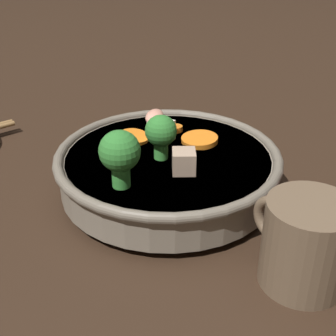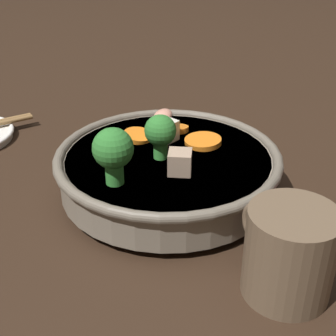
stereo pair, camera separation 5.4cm
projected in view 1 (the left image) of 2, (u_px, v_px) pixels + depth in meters
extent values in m
plane|color=black|center=(168.00, 193.00, 0.57)|extent=(3.00, 3.00, 0.00)
cylinder|color=slate|center=(168.00, 190.00, 0.56)|extent=(0.14, 0.14, 0.01)
cylinder|color=slate|center=(168.00, 171.00, 0.55)|extent=(0.25, 0.25, 0.04)
torus|color=#685F52|center=(168.00, 155.00, 0.54)|extent=(0.26, 0.26, 0.01)
cylinder|color=brown|center=(168.00, 164.00, 0.55)|extent=(0.24, 0.24, 0.02)
cylinder|color=orange|center=(134.00, 138.00, 0.58)|extent=(0.05, 0.05, 0.01)
cylinder|color=orange|center=(200.00, 140.00, 0.57)|extent=(0.06, 0.06, 0.01)
cylinder|color=orange|center=(170.00, 129.00, 0.60)|extent=(0.04, 0.04, 0.01)
cylinder|color=green|center=(121.00, 175.00, 0.48)|extent=(0.02, 0.02, 0.03)
sphere|color=#2D752D|center=(120.00, 151.00, 0.46)|extent=(0.04, 0.04, 0.04)
cylinder|color=green|center=(163.00, 151.00, 0.53)|extent=(0.02, 0.02, 0.02)
sphere|color=#2D752D|center=(163.00, 132.00, 0.52)|extent=(0.04, 0.04, 0.04)
cube|color=tan|center=(184.00, 161.00, 0.50)|extent=(0.03, 0.03, 0.02)
cube|color=silver|center=(161.00, 131.00, 0.57)|extent=(0.03, 0.03, 0.03)
ellipsoid|color=#EA9E84|center=(155.00, 117.00, 0.62)|extent=(0.05, 0.05, 0.02)
cylinder|color=brown|center=(306.00, 244.00, 0.41)|extent=(0.08, 0.08, 0.08)
torus|color=brown|center=(273.00, 219.00, 0.44)|extent=(0.05, 0.01, 0.05)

